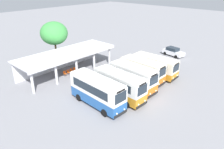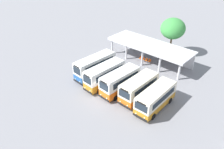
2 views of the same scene
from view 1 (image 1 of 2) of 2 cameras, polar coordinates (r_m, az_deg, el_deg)
The scene contains 13 objects.
ground_plane at distance 27.29m, azimuth 9.24°, elevation -6.29°, with size 180.00×180.00×0.00m, color gray.
city_bus_nearest_orange at distance 24.71m, azimuth -3.99°, elevation -4.31°, with size 2.48×7.63×3.52m.
city_bus_second_in_row at distance 26.11m, azimuth 2.02°, elevation -2.75°, with size 2.45×7.16×3.41m.
city_bus_middle_cream at distance 28.30m, azimuth 5.66°, elevation -0.63°, with size 2.53×6.78×3.41m.
city_bus_fourth_amber at distance 30.88m, azimuth 8.08°, elevation 1.25°, with size 2.44×6.64×3.23m.
city_bus_fifth_blue at distance 33.13m, azimuth 11.35°, elevation 2.43°, with size 2.52×7.12×3.02m.
parked_car_flank at distance 43.21m, azimuth 16.06°, elevation 5.91°, with size 2.43×4.45×1.62m.
terminal_canopy at distance 34.41m, azimuth -12.51°, elevation 4.82°, with size 15.76×5.49×3.40m.
waiting_chair_end_by_column at distance 33.42m, azimuth -12.54°, elevation 0.36°, with size 0.45×0.45×0.86m.
waiting_chair_second_from_end at distance 33.77m, azimuth -11.66°, elevation 0.70°, with size 0.45×0.45×0.86m.
waiting_chair_middle_seat at distance 34.14m, azimuth -10.82°, elevation 1.04°, with size 0.45×0.45×0.86m.
waiting_chair_fourth_seat at distance 34.51m, azimuth -9.97°, elevation 1.36°, with size 0.45×0.45×0.86m.
roadside_tree_behind_canopy at distance 38.15m, azimuth -15.27°, elevation 10.60°, with size 4.62×4.62×7.25m.
Camera 1 is at (-20.03, -12.47, 13.71)m, focal length 34.12 mm.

